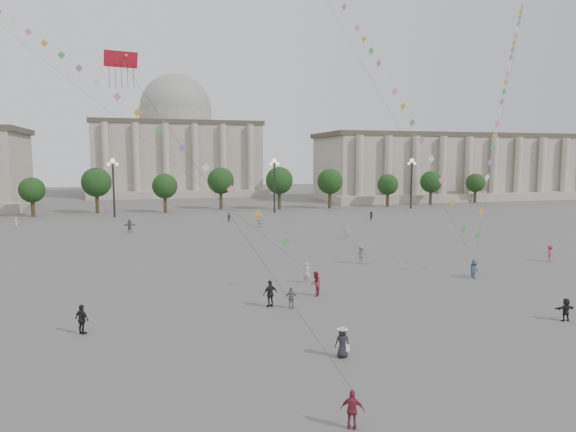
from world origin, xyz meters
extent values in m
plane|color=#5A5755|center=(0.00, 0.00, 0.00)|extent=(360.00, 360.00, 0.00)
cube|color=#ACA190|center=(75.00, 95.00, 8.00)|extent=(80.00, 22.00, 16.00)
cube|color=#464033|center=(75.00, 95.00, 16.60)|extent=(81.60, 22.44, 1.20)
cube|color=#ACA190|center=(75.00, 82.00, 1.00)|extent=(84.00, 4.00, 2.00)
cube|color=#ACA190|center=(0.00, 130.00, 10.00)|extent=(46.00, 30.00, 20.00)
cube|color=#464033|center=(0.00, 130.00, 20.60)|extent=(46.92, 30.60, 1.20)
cube|color=#ACA190|center=(0.00, 113.00, 1.00)|extent=(48.30, 4.00, 2.00)
cylinder|color=#ACA190|center=(0.00, 130.00, 22.50)|extent=(21.00, 21.00, 5.00)
sphere|color=gray|center=(0.00, 130.00, 25.00)|extent=(21.00, 21.00, 21.00)
cylinder|color=#34251A|center=(-30.00, 78.00, 1.76)|extent=(0.70, 0.70, 3.52)
sphere|color=black|center=(-30.00, 78.00, 5.44)|extent=(5.12, 5.12, 5.12)
cylinder|color=#34251A|center=(-18.00, 78.00, 1.76)|extent=(0.70, 0.70, 3.52)
sphere|color=black|center=(-18.00, 78.00, 5.44)|extent=(5.12, 5.12, 5.12)
cylinder|color=#34251A|center=(-6.00, 78.00, 1.76)|extent=(0.70, 0.70, 3.52)
sphere|color=black|center=(-6.00, 78.00, 5.44)|extent=(5.12, 5.12, 5.12)
cylinder|color=#34251A|center=(6.00, 78.00, 1.76)|extent=(0.70, 0.70, 3.52)
sphere|color=black|center=(6.00, 78.00, 5.44)|extent=(5.12, 5.12, 5.12)
cylinder|color=#34251A|center=(18.00, 78.00, 1.76)|extent=(0.70, 0.70, 3.52)
sphere|color=black|center=(18.00, 78.00, 5.44)|extent=(5.12, 5.12, 5.12)
cylinder|color=#34251A|center=(30.00, 78.00, 1.76)|extent=(0.70, 0.70, 3.52)
sphere|color=black|center=(30.00, 78.00, 5.44)|extent=(5.12, 5.12, 5.12)
cylinder|color=#34251A|center=(42.00, 78.00, 1.76)|extent=(0.70, 0.70, 3.52)
sphere|color=black|center=(42.00, 78.00, 5.44)|extent=(5.12, 5.12, 5.12)
cylinder|color=#34251A|center=(54.00, 78.00, 1.76)|extent=(0.70, 0.70, 3.52)
sphere|color=black|center=(54.00, 78.00, 5.44)|extent=(5.12, 5.12, 5.12)
cylinder|color=#34251A|center=(66.00, 78.00, 1.76)|extent=(0.70, 0.70, 3.52)
sphere|color=black|center=(66.00, 78.00, 5.44)|extent=(5.12, 5.12, 5.12)
cylinder|color=#262628|center=(-15.00, 70.00, 5.00)|extent=(0.36, 0.36, 10.00)
sphere|color=#FFE5B2|center=(-15.00, 70.00, 10.20)|extent=(0.90, 0.90, 0.90)
sphere|color=#FFE5B2|center=(-15.70, 70.00, 9.60)|extent=(0.60, 0.60, 0.60)
sphere|color=#FFE5B2|center=(-14.30, 70.00, 9.60)|extent=(0.60, 0.60, 0.60)
cylinder|color=#262628|center=(15.00, 70.00, 5.00)|extent=(0.36, 0.36, 10.00)
sphere|color=#FFE5B2|center=(15.00, 70.00, 10.20)|extent=(0.90, 0.90, 0.90)
sphere|color=#FFE5B2|center=(14.30, 70.00, 9.60)|extent=(0.60, 0.60, 0.60)
sphere|color=#FFE5B2|center=(15.70, 70.00, 9.60)|extent=(0.60, 0.60, 0.60)
cylinder|color=#262628|center=(45.00, 70.00, 5.00)|extent=(0.36, 0.36, 10.00)
sphere|color=#FFE5B2|center=(45.00, 70.00, 10.20)|extent=(0.90, 0.90, 0.90)
sphere|color=#FFE5B2|center=(44.30, 70.00, 9.60)|extent=(0.60, 0.60, 0.60)
sphere|color=#FFE5B2|center=(45.70, 70.00, 9.60)|extent=(0.60, 0.60, 0.60)
imported|color=navy|center=(3.94, 57.31, 0.75)|extent=(0.95, 0.73, 1.51)
imported|color=black|center=(16.81, -1.19, 0.76)|extent=(1.44, 0.55, 1.52)
imported|color=beige|center=(7.60, 49.97, 0.96)|extent=(1.82, 1.37, 1.91)
imported|color=slate|center=(11.32, 19.39, 0.95)|extent=(1.35, 0.96, 1.90)
imported|color=white|center=(16.41, 35.81, 0.80)|extent=(1.54, 1.07, 1.60)
imported|color=#9F2B44|center=(30.68, 15.25, 0.87)|extent=(1.26, 1.24, 1.74)
imported|color=black|center=(28.07, 53.25, 0.76)|extent=(1.21, 1.40, 1.52)
imported|color=silver|center=(-28.45, 57.48, 0.88)|extent=(0.65, 0.76, 1.76)
imported|color=#5F5E63|center=(-11.80, 48.85, 0.97)|extent=(1.89, 1.10, 1.94)
imported|color=#B5B4B0|center=(3.62, 13.35, 0.89)|extent=(0.76, 0.65, 1.77)
imported|color=maroon|center=(-1.93, -10.00, 0.80)|extent=(1.01, 0.78, 1.59)
imported|color=black|center=(-13.44, 4.64, 0.92)|extent=(1.09, 1.07, 1.84)
imported|color=slate|center=(0.26, 6.38, 0.77)|extent=(0.97, 0.63, 1.53)
imported|color=black|center=(-1.08, 7.19, 0.97)|extent=(1.22, 0.79, 1.94)
imported|color=maroon|center=(3.01, 9.12, 0.96)|extent=(1.07, 1.16, 1.92)
imported|color=#2F4B6B|center=(18.45, 10.75, 0.81)|extent=(1.20, 1.01, 1.62)
imported|color=slate|center=(18.89, 11.55, 0.76)|extent=(0.85, 0.92, 1.53)
imported|color=black|center=(0.40, -3.04, 0.83)|extent=(0.82, 0.55, 1.66)
cone|color=white|center=(0.40, -3.04, 1.62)|extent=(0.52, 0.52, 0.14)
cylinder|color=white|center=(0.40, -3.04, 1.56)|extent=(0.60, 0.60, 0.02)
cube|color=white|center=(0.65, -3.19, 0.55)|extent=(0.22, 0.10, 0.35)
cube|color=red|center=(-10.84, 9.66, 17.30)|extent=(2.26, 0.91, 1.02)
cube|color=#18882C|center=(-11.19, 9.62, 17.55)|extent=(0.38, 0.25, 0.34)
cube|color=#202BAE|center=(-10.49, 9.62, 17.55)|extent=(0.38, 0.25, 0.34)
sphere|color=gold|center=(-11.19, 9.58, 17.55)|extent=(0.20, 0.20, 0.20)
sphere|color=gold|center=(-10.49, 9.58, 17.55)|extent=(0.20, 0.20, 0.20)
cylinder|color=#3F3F3F|center=(-6.39, -0.17, 9.45)|extent=(0.02, 0.02, 26.69)
cylinder|color=#3F3F3F|center=(-17.42, 30.70, 19.24)|extent=(0.02, 0.02, 69.20)
cube|color=#4AA154|center=(1.15, 11.08, 4.06)|extent=(0.76, 0.25, 0.76)
cube|color=gold|center=(-0.71, 13.04, 6.12)|extent=(0.76, 0.25, 0.76)
cube|color=pink|center=(-2.56, 15.00, 8.02)|extent=(0.76, 0.25, 0.76)
cube|color=white|center=(-4.42, 16.97, 9.83)|extent=(0.76, 0.25, 0.76)
cube|color=#9F5CB9|center=(-6.28, 18.93, 11.57)|extent=(0.76, 0.25, 0.76)
cube|color=#4AA154|center=(-8.13, 20.89, 13.26)|extent=(0.76, 0.25, 0.76)
cube|color=gold|center=(-9.99, 22.85, 14.90)|extent=(0.76, 0.25, 0.76)
cube|color=pink|center=(-11.85, 24.81, 16.51)|extent=(0.76, 0.25, 0.76)
cube|color=white|center=(-13.70, 26.78, 18.09)|extent=(0.76, 0.25, 0.76)
cube|color=#9F5CB9|center=(-15.56, 28.74, 19.65)|extent=(0.76, 0.25, 0.76)
cube|color=#4AA154|center=(-17.42, 30.70, 21.18)|extent=(0.76, 0.25, 0.76)
cube|color=gold|center=(-19.27, 32.66, 22.69)|extent=(0.76, 0.25, 0.76)
cube|color=pink|center=(-21.13, 34.62, 24.18)|extent=(0.76, 0.25, 0.76)
cube|color=white|center=(-22.98, 36.59, 25.66)|extent=(0.76, 0.25, 0.76)
cylinder|color=#3F3F3F|center=(14.92, 34.94, 27.33)|extent=(0.02, 0.02, 71.13)
cube|color=#4AA154|center=(18.22, 12.31, 4.29)|extent=(0.76, 0.25, 0.76)
cube|color=gold|center=(17.99, 13.87, 6.53)|extent=(0.76, 0.25, 0.76)
cube|color=pink|center=(17.76, 15.43, 8.60)|extent=(0.76, 0.25, 0.76)
cube|color=white|center=(17.54, 16.99, 10.56)|extent=(0.76, 0.25, 0.76)
cube|color=#9F5CB9|center=(17.31, 18.55, 12.46)|extent=(0.76, 0.25, 0.76)
cube|color=#4AA154|center=(17.08, 20.11, 14.29)|extent=(0.76, 0.25, 0.76)
cube|color=gold|center=(16.85, 21.68, 16.08)|extent=(0.76, 0.25, 0.76)
cube|color=pink|center=(16.62, 23.24, 17.84)|extent=(0.76, 0.25, 0.76)
cube|color=white|center=(16.40, 24.80, 19.56)|extent=(0.76, 0.25, 0.76)
cube|color=#9F5CB9|center=(16.17, 26.36, 21.25)|extent=(0.76, 0.25, 0.76)
cube|color=#4AA154|center=(15.94, 27.92, 22.91)|extent=(0.76, 0.25, 0.76)
cube|color=gold|center=(15.71, 29.48, 24.56)|extent=(0.76, 0.25, 0.76)
cube|color=pink|center=(15.49, 31.04, 26.18)|extent=(0.76, 0.25, 0.76)
cube|color=white|center=(15.26, 32.60, 27.79)|extent=(0.76, 0.25, 0.76)
cube|color=#9F5CB9|center=(15.03, 34.16, 29.37)|extent=(0.76, 0.25, 0.76)
cylinder|color=#3F3F3F|center=(34.96, 28.39, 19.80)|extent=(0.02, 0.02, 59.23)
cube|color=#4AA154|center=(20.08, 12.79, 3.72)|extent=(0.76, 0.25, 0.76)
cube|color=gold|center=(21.27, 14.04, 5.51)|extent=(0.76, 0.25, 0.76)
cube|color=pink|center=(22.46, 15.29, 7.15)|extent=(0.76, 0.25, 0.76)
cube|color=white|center=(23.65, 16.54, 8.72)|extent=(0.76, 0.25, 0.76)
cube|color=#9F5CB9|center=(24.84, 17.78, 10.23)|extent=(0.76, 0.25, 0.76)
cube|color=#4AA154|center=(26.03, 19.03, 11.69)|extent=(0.76, 0.25, 0.76)
cube|color=gold|center=(27.22, 20.28, 13.12)|extent=(0.76, 0.25, 0.76)
cube|color=pink|center=(28.41, 21.53, 14.52)|extent=(0.76, 0.25, 0.76)
cube|color=white|center=(29.60, 22.78, 15.89)|extent=(0.76, 0.25, 0.76)
cube|color=#9F5CB9|center=(30.79, 24.02, 17.23)|extent=(0.76, 0.25, 0.76)
cube|color=#4AA154|center=(31.98, 25.27, 18.56)|extent=(0.76, 0.25, 0.76)
cube|color=gold|center=(33.17, 26.52, 19.87)|extent=(0.76, 0.25, 0.76)
cube|color=pink|center=(34.36, 27.77, 21.17)|extent=(0.76, 0.25, 0.76)
cube|color=white|center=(35.55, 29.01, 22.44)|extent=(0.76, 0.25, 0.76)
cube|color=#9F5CB9|center=(36.74, 30.26, 23.71)|extent=(0.76, 0.25, 0.76)
cube|color=#4AA154|center=(37.93, 31.51, 24.96)|extent=(0.76, 0.25, 0.76)
cube|color=gold|center=(39.12, 32.76, 26.20)|extent=(0.76, 0.25, 0.76)
cube|color=pink|center=(40.31, 34.01, 27.43)|extent=(0.76, 0.25, 0.76)
cube|color=white|center=(41.50, 35.25, 28.65)|extent=(0.76, 0.25, 0.76)
cube|color=#9F5CB9|center=(42.69, 36.50, 29.86)|extent=(0.76, 0.25, 0.76)
cube|color=#4AA154|center=(43.88, 37.75, 31.06)|extent=(0.76, 0.25, 0.76)
cube|color=gold|center=(45.08, 39.00, 32.25)|extent=(0.76, 0.25, 0.76)
cube|color=pink|center=(46.27, 40.25, 33.44)|extent=(0.76, 0.25, 0.76)
cube|color=white|center=(47.46, 41.49, 34.62)|extent=(0.76, 0.25, 0.76)
camera|label=1|loc=(-9.52, -27.77, 10.60)|focal=32.00mm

